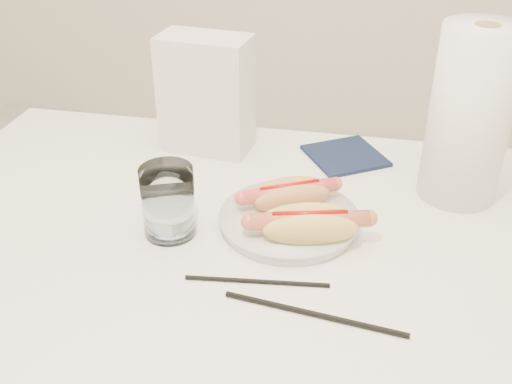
% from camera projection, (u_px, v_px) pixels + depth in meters
% --- Properties ---
extents(table, '(1.20, 0.80, 0.75)m').
position_uv_depth(table, '(251.00, 267.00, 0.99)').
color(table, white).
rests_on(table, ground).
extents(plate, '(0.26, 0.26, 0.02)m').
position_uv_depth(plate, '(289.00, 221.00, 0.98)').
color(plate, silver).
rests_on(plate, table).
extents(hotdog_left, '(0.15, 0.11, 0.04)m').
position_uv_depth(hotdog_left, '(289.00, 195.00, 0.99)').
color(hotdog_left, '#DC8F58').
rests_on(hotdog_left, plate).
extents(hotdog_right, '(0.18, 0.10, 0.05)m').
position_uv_depth(hotdog_right, '(309.00, 224.00, 0.91)').
color(hotdog_right, '#E8C05A').
rests_on(hotdog_right, plate).
extents(water_glass, '(0.08, 0.08, 0.11)m').
position_uv_depth(water_glass, '(168.00, 201.00, 0.94)').
color(water_glass, white).
rests_on(water_glass, table).
extents(chopstick_near, '(0.20, 0.03, 0.01)m').
position_uv_depth(chopstick_near, '(257.00, 281.00, 0.86)').
color(chopstick_near, black).
rests_on(chopstick_near, table).
extents(chopstick_far, '(0.25, 0.04, 0.01)m').
position_uv_depth(chopstick_far, '(314.00, 314.00, 0.80)').
color(chopstick_far, black).
rests_on(chopstick_far, table).
extents(napkin_box, '(0.18, 0.11, 0.23)m').
position_uv_depth(napkin_box, '(206.00, 94.00, 1.17)').
color(napkin_box, silver).
rests_on(napkin_box, table).
extents(navy_napkin, '(0.18, 0.18, 0.01)m').
position_uv_depth(navy_napkin, '(345.00, 156.00, 1.18)').
color(navy_napkin, '#101934').
rests_on(navy_napkin, table).
extents(paper_towel_roll, '(0.17, 0.17, 0.30)m').
position_uv_depth(paper_towel_roll, '(470.00, 116.00, 0.99)').
color(paper_towel_roll, white).
rests_on(paper_towel_roll, table).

